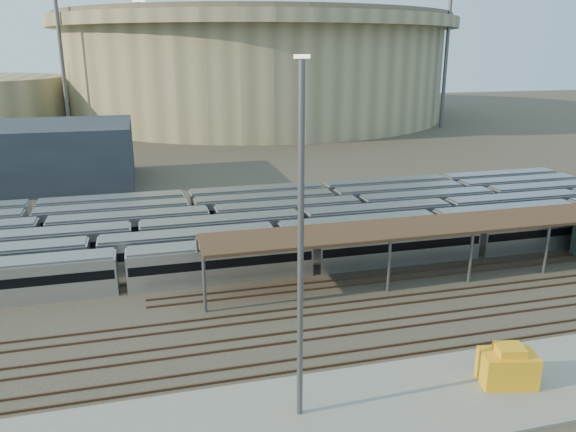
# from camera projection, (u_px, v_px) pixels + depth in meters

# --- Properties ---
(ground) EXTENTS (420.00, 420.00, 0.00)m
(ground) POSITION_uv_depth(u_px,v_px,m) (298.00, 308.00, 49.52)
(ground) COLOR #383026
(ground) RESTS_ON ground
(apron) EXTENTS (50.00, 9.00, 0.20)m
(apron) POSITION_uv_depth(u_px,v_px,m) (286.00, 421.00, 34.39)
(apron) COLOR gray
(apron) RESTS_ON ground
(subway_trains) EXTENTS (124.23, 23.90, 3.60)m
(subway_trains) POSITION_uv_depth(u_px,v_px,m) (243.00, 227.00, 65.75)
(subway_trains) COLOR #BCBCC1
(subway_trains) RESTS_ON ground
(inspection_shed) EXTENTS (60.30, 6.00, 5.30)m
(inspection_shed) POSITION_uv_depth(u_px,v_px,m) (496.00, 222.00, 57.09)
(inspection_shed) COLOR #4F4F53
(inspection_shed) RESTS_ON ground
(empty_tracks) EXTENTS (170.00, 9.62, 0.18)m
(empty_tracks) POSITION_uv_depth(u_px,v_px,m) (315.00, 334.00, 44.86)
(empty_tracks) COLOR #4C3323
(empty_tracks) RESTS_ON ground
(stadium) EXTENTS (124.00, 124.00, 32.50)m
(stadium) POSITION_uv_depth(u_px,v_px,m) (256.00, 64.00, 180.37)
(stadium) COLOR #978A66
(stadium) RESTS_ON ground
(floodlight_0) EXTENTS (4.00, 1.00, 38.40)m
(floodlight_0) POSITION_uv_depth(u_px,v_px,m) (61.00, 52.00, 138.07)
(floodlight_0) COLOR #4F4F53
(floodlight_0) RESTS_ON ground
(floodlight_2) EXTENTS (4.00, 1.00, 38.40)m
(floodlight_2) POSITION_uv_depth(u_px,v_px,m) (447.00, 52.00, 153.01)
(floodlight_2) COLOR #4F4F53
(floodlight_2) RESTS_ON ground
(floodlight_3) EXTENTS (4.00, 1.00, 38.40)m
(floodlight_3) POSITION_uv_depth(u_px,v_px,m) (142.00, 50.00, 189.19)
(floodlight_3) COLOR #4F4F53
(floodlight_3) RESTS_ON ground
(yard_light_pole) EXTENTS (0.80, 0.36, 21.54)m
(yard_light_pole) POSITION_uv_depth(u_px,v_px,m) (301.00, 250.00, 31.86)
(yard_light_pole) COLOR #4F4F53
(yard_light_pole) RESTS_ON apron
(yellow_equipment) EXTENTS (4.00, 2.99, 2.25)m
(yellow_equipment) POSITION_uv_depth(u_px,v_px,m) (507.00, 368.00, 37.82)
(yellow_equipment) COLOR orange
(yellow_equipment) RESTS_ON apron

